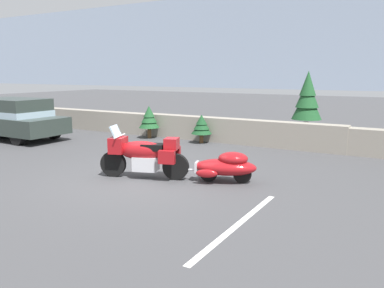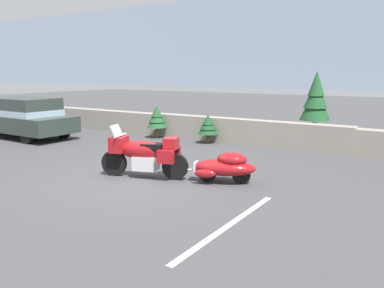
{
  "view_description": "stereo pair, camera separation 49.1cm",
  "coord_description": "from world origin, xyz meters",
  "px_view_note": "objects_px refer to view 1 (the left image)",
  "views": [
    {
      "loc": [
        5.87,
        -7.57,
        2.63
      ],
      "look_at": [
        0.97,
        0.89,
        0.85
      ],
      "focal_mm": 36.58,
      "sensor_mm": 36.0,
      "label": 1
    },
    {
      "loc": [
        6.28,
        -7.31,
        2.63
      ],
      "look_at": [
        0.97,
        0.89,
        0.85
      ],
      "focal_mm": 36.58,
      "sensor_mm": 36.0,
      "label": 2
    }
  ],
  "objects_px": {
    "car_shaped_trailer": "(226,166)",
    "suv_at_left_edge": "(13,118)",
    "pine_tree_secondary": "(307,98)",
    "touring_motorcycle": "(144,154)"
  },
  "relations": [
    {
      "from": "car_shaped_trailer",
      "to": "suv_at_left_edge",
      "type": "distance_m",
      "value": 10.28
    },
    {
      "from": "touring_motorcycle",
      "to": "pine_tree_secondary",
      "type": "bearing_deg",
      "value": 73.12
    },
    {
      "from": "touring_motorcycle",
      "to": "car_shaped_trailer",
      "type": "height_order",
      "value": "touring_motorcycle"
    },
    {
      "from": "car_shaped_trailer",
      "to": "suv_at_left_edge",
      "type": "bearing_deg",
      "value": 171.57
    },
    {
      "from": "car_shaped_trailer",
      "to": "suv_at_left_edge",
      "type": "relative_size",
      "value": 0.46
    },
    {
      "from": "car_shaped_trailer",
      "to": "pine_tree_secondary",
      "type": "xyz_separation_m",
      "value": [
        0.25,
        6.64,
        1.29
      ]
    },
    {
      "from": "car_shaped_trailer",
      "to": "pine_tree_secondary",
      "type": "relative_size",
      "value": 0.81
    },
    {
      "from": "touring_motorcycle",
      "to": "car_shaped_trailer",
      "type": "bearing_deg",
      "value": 19.02
    },
    {
      "from": "suv_at_left_edge",
      "to": "pine_tree_secondary",
      "type": "bearing_deg",
      "value": 26.26
    },
    {
      "from": "touring_motorcycle",
      "to": "suv_at_left_edge",
      "type": "height_order",
      "value": "suv_at_left_edge"
    }
  ]
}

